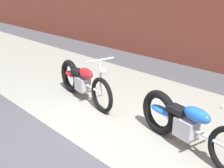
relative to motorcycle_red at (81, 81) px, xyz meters
name	(u,v)px	position (x,y,z in m)	size (l,w,h in m)	color
ground_plane	(75,144)	(1.36, -1.17, -0.40)	(80.00, 80.00, 0.00)	#47474C
sidewalk_slab	(149,110)	(1.36, 0.58, -0.40)	(36.00, 3.50, 0.01)	gray
motorcycle_red	(81,81)	(0.00, 0.00, 0.00)	(2.00, 0.65, 1.03)	black
motorcycle_blue	(182,123)	(2.50, -0.05, 0.00)	(1.99, 0.67, 1.03)	black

